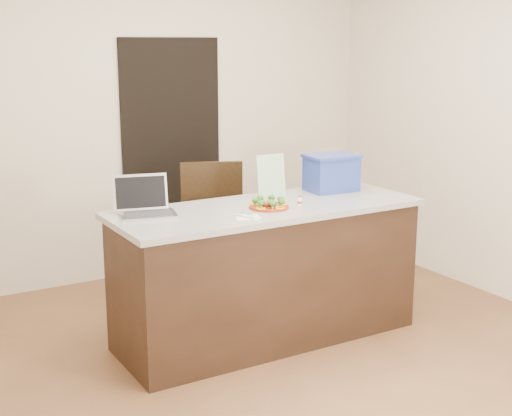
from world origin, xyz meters
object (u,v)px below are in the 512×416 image
blue_box (331,173)px  plate (269,207)px  napkin (247,217)px  chair (219,224)px  laptop (144,204)px  island (267,272)px  yogurt_bottle (300,201)px

blue_box → plate: bearing=-156.8°
napkin → chair: size_ratio=0.13×
plate → laptop: laptop is taller
island → blue_box: blue_box is taller
yogurt_bottle → laptop: bearing=163.4°
plate → laptop: (-0.75, 0.25, 0.05)m
chair → laptop: bearing=-122.1°
island → napkin: bearing=-141.2°
napkin → blue_box: 1.01m
island → blue_box: (0.64, 0.17, 0.59)m
island → laptop: (-0.78, 0.18, 0.52)m
island → laptop: size_ratio=5.34×
plate → laptop: size_ratio=0.67×
napkin → blue_box: bearing=23.1°
island → blue_box: 0.89m
plate → blue_box: size_ratio=0.68×
chair → yogurt_bottle: bearing=-60.3°
laptop → blue_box: bearing=13.5°
plate → yogurt_bottle: size_ratio=3.99×
yogurt_bottle → chair: chair is taller
island → yogurt_bottle: bearing=-29.2°
island → chair: 0.81m
blue_box → island: bearing=-161.6°
island → napkin: napkin is taller
plate → chair: 0.93m
chair → blue_box: bearing=-25.1°
plate → chair: bearing=84.2°
island → laptop: laptop is taller
napkin → laptop: laptop is taller
napkin → yogurt_bottle: size_ratio=2.19×
plate → napkin: (-0.25, -0.15, -0.01)m
plate → napkin: bearing=-148.6°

